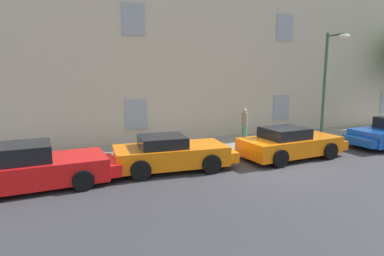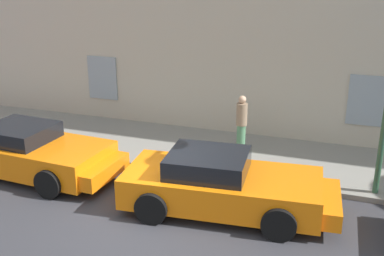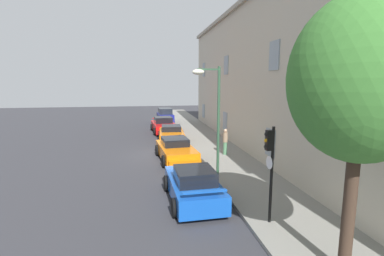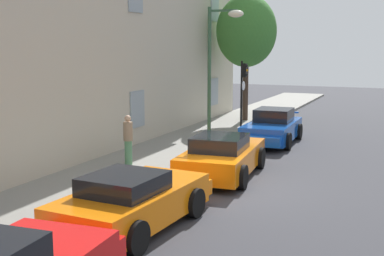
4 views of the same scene
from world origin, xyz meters
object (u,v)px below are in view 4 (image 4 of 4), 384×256
object	(u,v)px
traffic_light	(243,83)
pedestrian_admiring	(128,139)
tree_near_kerb	(246,31)
sportscar_white_middle	(224,156)
sportscar_yellow_flank	(136,200)
sportscar_tail_end	(271,129)
street_lamp	(220,52)

from	to	relation	value
traffic_light	pedestrian_admiring	bearing A→B (deg)	172.75
tree_near_kerb	sportscar_white_middle	bearing A→B (deg)	-165.65
pedestrian_admiring	sportscar_yellow_flank	bearing A→B (deg)	-147.76
sportscar_yellow_flank	sportscar_tail_end	size ratio (longest dim) A/B	1.04
sportscar_white_middle	street_lamp	xyz separation A→B (m)	(3.21, 1.36, 3.32)
traffic_light	sportscar_tail_end	bearing A→B (deg)	-140.66
traffic_light	pedestrian_admiring	size ratio (longest dim) A/B	1.93
sportscar_tail_end	traffic_light	size ratio (longest dim) A/B	1.38
sportscar_tail_end	street_lamp	xyz separation A→B (m)	(-2.71, 1.37, 3.31)
tree_near_kerb	traffic_light	size ratio (longest dim) A/B	2.03
tree_near_kerb	traffic_light	world-z (taller)	tree_near_kerb
sportscar_yellow_flank	pedestrian_admiring	bearing A→B (deg)	32.24
sportscar_white_middle	tree_near_kerb	size ratio (longest dim) A/B	0.74
sportscar_white_middle	street_lamp	bearing A→B (deg)	22.99
sportscar_yellow_flank	traffic_light	distance (m)	14.14
sportscar_tail_end	pedestrian_admiring	distance (m)	7.23
tree_near_kerb	pedestrian_admiring	xyz separation A→B (m)	(-11.81, 0.39, -3.88)
sportscar_white_middle	traffic_light	size ratio (longest dim) A/B	1.51
sportscar_yellow_flank	tree_near_kerb	xyz separation A→B (m)	(16.67, 2.68, 4.29)
sportscar_tail_end	tree_near_kerb	bearing A→B (deg)	28.32
traffic_light	sportscar_yellow_flank	bearing A→B (deg)	-172.16
sportscar_tail_end	street_lamp	world-z (taller)	street_lamp
sportscar_white_middle	sportscar_tail_end	distance (m)	5.92
street_lamp	pedestrian_admiring	size ratio (longest dim) A/B	3.21
sportscar_yellow_flank	street_lamp	xyz separation A→B (m)	(8.58, 1.15, 3.33)
sportscar_white_middle	sportscar_tail_end	size ratio (longest dim) A/B	1.09
sportscar_tail_end	sportscar_yellow_flank	bearing A→B (deg)	178.87
pedestrian_admiring	sportscar_tail_end	bearing A→B (deg)	-27.07
street_lamp	traffic_light	bearing A→B (deg)	8.22
traffic_light	pedestrian_admiring	world-z (taller)	traffic_light
sportscar_tail_end	pedestrian_admiring	world-z (taller)	pedestrian_admiring
pedestrian_admiring	tree_near_kerb	bearing A→B (deg)	-1.88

